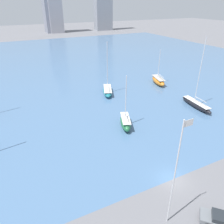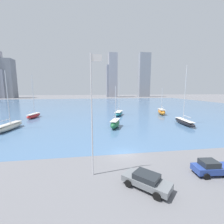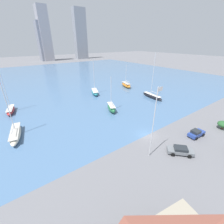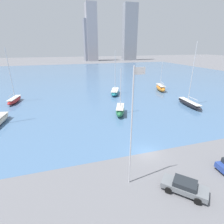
{
  "view_description": "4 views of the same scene",
  "coord_description": "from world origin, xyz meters",
  "px_view_note": "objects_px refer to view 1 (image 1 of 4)",
  "views": [
    {
      "loc": [
        -18.17,
        -17.32,
        23.0
      ],
      "look_at": [
        -0.91,
        17.73,
        3.06
      ],
      "focal_mm": 35.0,
      "sensor_mm": 36.0,
      "label": 1
    },
    {
      "loc": [
        -5.07,
        -21.22,
        9.83
      ],
      "look_at": [
        0.14,
        13.97,
        4.43
      ],
      "focal_mm": 24.0,
      "sensor_mm": 36.0,
      "label": 2
    },
    {
      "loc": [
        -23.87,
        -18.91,
        19.81
      ],
      "look_at": [
        -2.66,
        10.23,
        2.85
      ],
      "focal_mm": 24.0,
      "sensor_mm": 36.0,
      "label": 3
    },
    {
      "loc": [
        -11.62,
        -20.17,
        15.31
      ],
      "look_at": [
        -3.02,
        8.36,
        3.92
      ],
      "focal_mm": 28.0,
      "sensor_mm": 36.0,
      "label": 4
    }
  ],
  "objects_px": {
    "sailboat_teal": "(108,91)",
    "parked_sedan_gray": "(222,220)",
    "sailboat_green": "(125,122)",
    "sailboat_orange": "(158,81)",
    "sailboat_black": "(196,104)",
    "flag_pole": "(175,173)"
  },
  "relations": [
    {
      "from": "sailboat_teal",
      "to": "parked_sedan_gray",
      "type": "xyz_separation_m",
      "value": [
        -5.26,
        -41.8,
        -0.11
      ]
    },
    {
      "from": "sailboat_black",
      "to": "sailboat_teal",
      "type": "xyz_separation_m",
      "value": [
        -15.45,
        17.26,
        0.04
      ]
    },
    {
      "from": "flag_pole",
      "to": "sailboat_teal",
      "type": "distance_m",
      "value": 40.53
    },
    {
      "from": "parked_sedan_gray",
      "to": "sailboat_black",
      "type": "bearing_deg",
      "value": 6.07
    },
    {
      "from": "flag_pole",
      "to": "sailboat_teal",
      "type": "height_order",
      "value": "sailboat_teal"
    },
    {
      "from": "sailboat_teal",
      "to": "sailboat_orange",
      "type": "height_order",
      "value": "sailboat_teal"
    },
    {
      "from": "parked_sedan_gray",
      "to": "sailboat_orange",
      "type": "bearing_deg",
      "value": 17.94
    },
    {
      "from": "sailboat_black",
      "to": "parked_sedan_gray",
      "type": "relative_size",
      "value": 3.41
    },
    {
      "from": "sailboat_teal",
      "to": "sailboat_green",
      "type": "height_order",
      "value": "sailboat_teal"
    },
    {
      "from": "sailboat_green",
      "to": "parked_sedan_gray",
      "type": "height_order",
      "value": "sailboat_green"
    },
    {
      "from": "sailboat_green",
      "to": "sailboat_orange",
      "type": "height_order",
      "value": "sailboat_green"
    },
    {
      "from": "sailboat_black",
      "to": "sailboat_orange",
      "type": "relative_size",
      "value": 1.58
    },
    {
      "from": "flag_pole",
      "to": "sailboat_black",
      "type": "xyz_separation_m",
      "value": [
        25.91,
        21.38,
        -6.41
      ]
    },
    {
      "from": "sailboat_teal",
      "to": "sailboat_black",
      "type": "bearing_deg",
      "value": -25.58
    },
    {
      "from": "flag_pole",
      "to": "sailboat_black",
      "type": "bearing_deg",
      "value": 39.53
    },
    {
      "from": "sailboat_teal",
      "to": "parked_sedan_gray",
      "type": "relative_size",
      "value": 2.88
    },
    {
      "from": "flag_pole",
      "to": "parked_sedan_gray",
      "type": "bearing_deg",
      "value": -31.32
    },
    {
      "from": "sailboat_teal",
      "to": "sailboat_orange",
      "type": "xyz_separation_m",
      "value": [
        17.4,
        0.31,
        0.17
      ]
    },
    {
      "from": "sailboat_teal",
      "to": "sailboat_green",
      "type": "distance_m",
      "value": 18.27
    },
    {
      "from": "sailboat_green",
      "to": "parked_sedan_gray",
      "type": "bearing_deg",
      "value": -69.86
    },
    {
      "from": "sailboat_orange",
      "to": "sailboat_teal",
      "type": "bearing_deg",
      "value": -163.74
    },
    {
      "from": "flag_pole",
      "to": "parked_sedan_gray",
      "type": "distance_m",
      "value": 8.89
    }
  ]
}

